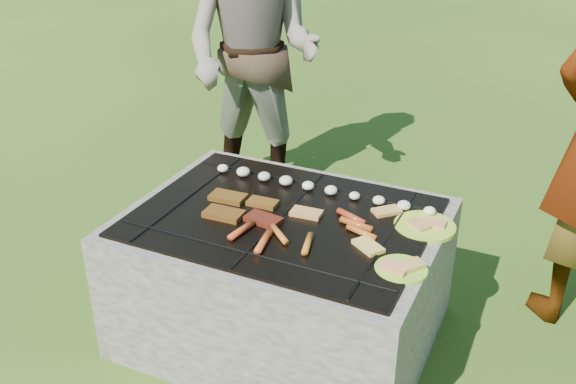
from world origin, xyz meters
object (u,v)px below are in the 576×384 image
object	(u,v)px
plate_far	(425,226)
bystander	(252,55)
plate_near	(401,269)
fire_pit	(283,281)

from	to	relation	value
plate_far	bystander	distance (m)	1.70
plate_near	bystander	bearing A→B (deg)	134.24
plate_near	plate_far	bearing A→B (deg)	90.02
fire_pit	bystander	distance (m)	1.55
fire_pit	bystander	xyz separation A→B (m)	(-0.77, 1.19, 0.64)
bystander	plate_near	bearing A→B (deg)	-44.44
plate_near	bystander	world-z (taller)	bystander
plate_far	bystander	xyz separation A→B (m)	(-1.33, 1.02, 0.31)
fire_pit	plate_near	bearing A→B (deg)	-17.20
bystander	plate_far	bearing A→B (deg)	-36.22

